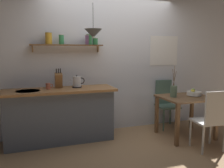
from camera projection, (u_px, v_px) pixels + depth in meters
name	position (u px, v px, depth m)	size (l,w,h in m)	color
ground_plane	(122.00, 140.00, 3.94)	(14.00, 14.00, 0.00)	#A87F56
back_wall	(120.00, 60.00, 4.43)	(6.80, 0.11, 2.70)	silver
kitchen_counter	(60.00, 115.00, 3.86)	(1.83, 0.63, 0.90)	slate
wall_shelf	(72.00, 42.00, 3.93)	(1.23, 0.20, 0.33)	brown
dining_table	(186.00, 103.00, 4.05)	(0.88, 0.75, 0.73)	brown
dining_chair_near	(211.00, 118.00, 3.44)	(0.46, 0.42, 0.95)	silver
dining_chair_far	(166.00, 102.00, 4.63)	(0.43, 0.46, 0.94)	#4C6B5B
fruit_bowl	(194.00, 93.00, 4.08)	(0.25, 0.25, 0.14)	silver
twig_vase	(174.00, 91.00, 3.99)	(0.11, 0.11, 0.55)	#567056
electric_kettle	(77.00, 82.00, 3.92)	(0.24, 0.16, 0.22)	black
knife_block	(59.00, 80.00, 3.85)	(0.12, 0.17, 0.33)	brown
coffee_mug_by_sink	(48.00, 86.00, 3.77)	(0.12, 0.08, 0.10)	#C6664C
pendant_lamp	(93.00, 33.00, 3.77)	(0.29, 0.29, 0.56)	black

